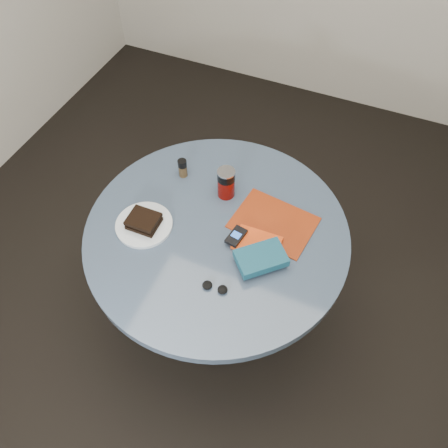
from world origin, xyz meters
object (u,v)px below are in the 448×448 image
at_px(plate, 144,225).
at_px(magazine, 274,223).
at_px(novel, 261,258).
at_px(table, 217,253).
at_px(pepper_grinder, 183,168).
at_px(red_book, 257,243).
at_px(headphones, 215,287).
at_px(soda_can, 226,183).
at_px(mp3_player, 236,236).
at_px(sandwich, 144,221).

distance_m(plate, magazine, 0.49).
bearing_deg(novel, table, 116.45).
bearing_deg(plate, table, 19.59).
relative_size(table, plate, 4.64).
distance_m(pepper_grinder, magazine, 0.44).
relative_size(table, red_book, 6.01).
bearing_deg(plate, headphones, -21.54).
bearing_deg(pepper_grinder, plate, -93.80).
bearing_deg(table, soda_can, 101.68).
xyz_separation_m(novel, headphones, (-0.11, -0.16, -0.03)).
bearing_deg(novel, mp3_player, 110.43).
bearing_deg(headphones, mp3_player, 92.68).
distance_m(table, novel, 0.29).
distance_m(magazine, mp3_player, 0.17).
xyz_separation_m(soda_can, novel, (0.24, -0.25, -0.03)).
relative_size(table, headphones, 10.77).
bearing_deg(soda_can, table, -78.32).
distance_m(table, red_book, 0.24).
distance_m(table, pepper_grinder, 0.37).
bearing_deg(red_book, table, 176.45).
height_order(plate, pepper_grinder, pepper_grinder).
xyz_separation_m(plate, pepper_grinder, (0.02, 0.29, 0.04)).
relative_size(magazine, red_book, 1.80).
height_order(soda_can, red_book, soda_can).
distance_m(table, sandwich, 0.34).
xyz_separation_m(novel, mp3_player, (-0.12, 0.06, -0.01)).
distance_m(novel, headphones, 0.19).
relative_size(table, novel, 5.84).
height_order(table, headphones, headphones).
relative_size(plate, novel, 1.26).
relative_size(soda_can, headphones, 1.41).
xyz_separation_m(mp3_player, headphones, (0.01, -0.22, -0.02)).
bearing_deg(headphones, red_book, 73.32).
bearing_deg(soda_can, sandwich, -129.12).
bearing_deg(mp3_player, sandwich, -167.31).
bearing_deg(soda_can, headphones, -72.08).
bearing_deg(headphones, novel, 55.57).
bearing_deg(red_book, headphones, -108.28).
xyz_separation_m(sandwich, magazine, (0.44, 0.21, -0.03)).
bearing_deg(soda_can, mp3_player, -57.72).
bearing_deg(headphones, pepper_grinder, 127.72).
relative_size(pepper_grinder, magazine, 0.28).
bearing_deg(red_book, novel, -62.37).
xyz_separation_m(magazine, novel, (0.02, -0.19, 0.03)).
height_order(table, pepper_grinder, pepper_grinder).
xyz_separation_m(plate, sandwich, (0.00, -0.00, 0.03)).
xyz_separation_m(magazine, mp3_player, (-0.10, -0.13, 0.02)).
distance_m(red_book, mp3_player, 0.08).
bearing_deg(sandwich, novel, 2.29).
bearing_deg(magazine, novel, -77.41).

